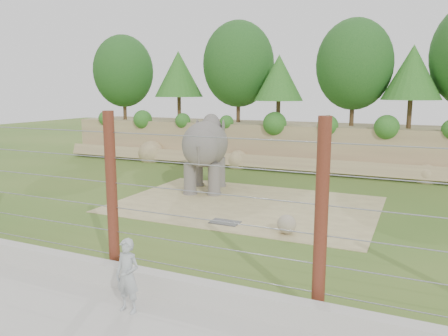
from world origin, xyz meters
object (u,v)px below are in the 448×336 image
at_px(stone_ball, 287,224).
at_px(zookeeper, 128,276).
at_px(elephant, 205,155).
at_px(barrier_fence, 112,195).

height_order(stone_ball, zookeeper, zookeeper).
bearing_deg(zookeeper, stone_ball, 78.90).
height_order(elephant, zookeeper, elephant).
distance_m(elephant, stone_ball, 6.88).
bearing_deg(elephant, zookeeper, -88.71).
relative_size(elephant, zookeeper, 2.63).
xyz_separation_m(elephant, zookeeper, (3.55, -10.50, -0.86)).
bearing_deg(elephant, stone_ball, -58.43).
xyz_separation_m(barrier_fence, zookeeper, (1.45, -1.40, -1.22)).
xyz_separation_m(elephant, stone_ball, (5.09, -4.44, -1.31)).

